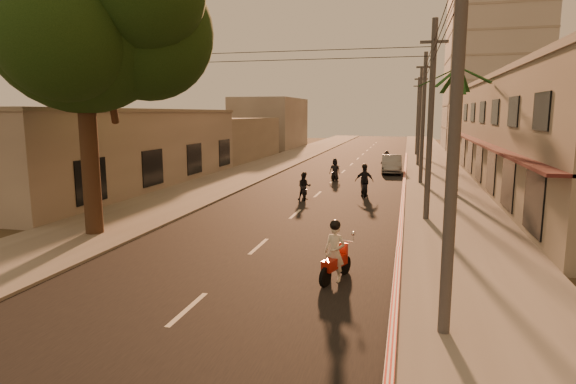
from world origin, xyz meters
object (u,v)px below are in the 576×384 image
Objects in this scene: palm_tree at (459,75)px; scooter_red at (335,254)px; scooter_mid_b at (364,182)px; scooter_far_a at (335,171)px; parked_car at (392,164)px; scooter_far_b at (386,161)px; scooter_mid_a at (304,187)px; broadleaf_tree at (92,19)px.

palm_tree is 18.73m from scooter_red.
scooter_far_a is (-2.72, 6.29, -0.14)m from scooter_mid_b.
palm_tree reaches higher than parked_car.
scooter_far_b is at bearing 78.43° from scooter_mid_b.
scooter_mid_a is at bearing -118.78° from scooter_far_b.
broadleaf_tree is at bearing -136.52° from palm_tree.
palm_tree reaches higher than scooter_red.
broadleaf_tree is at bearing -108.02° from scooter_far_a.
scooter_red is at bearing -88.80° from scooter_mid_a.
broadleaf_tree reaches higher than palm_tree.
scooter_far_b is at bearing 68.73° from scooter_far_a.
scooter_red reaches higher than scooter_far_b.
scooter_mid_a is 8.35m from scooter_far_a.
scooter_far_a is 0.37× the size of parked_car.
palm_tree is at bearing -84.89° from scooter_far_b.
broadleaf_tree reaches higher than scooter_far_b.
broadleaf_tree is 7.21× the size of scooter_far_b.
scooter_red is 15.10m from scooter_mid_b.
scooter_mid_b is 6.85m from scooter_far_a.
scooter_far_b is at bearing 61.66° from scooter_mid_a.
palm_tree is 4.85× the size of scooter_far_a.
scooter_mid_b reaches higher than scooter_far_b.
scooter_mid_a is 0.35× the size of parked_car.
broadleaf_tree is 29.00m from scooter_far_b.
broadleaf_tree is 20.18m from palm_tree.
scooter_mid_a is 16.62m from scooter_far_b.
scooter_mid_b is at bearing -64.49° from scooter_far_a.
broadleaf_tree is 1.48× the size of palm_tree.
scooter_red is 21.62m from scooter_far_a.
scooter_mid_b is 0.43× the size of parked_car.
broadleaf_tree is at bearing -137.06° from scooter_mid_b.
scooter_mid_b is (9.42, 11.96, -7.59)m from broadleaf_tree.
scooter_red reaches higher than scooter_mid_a.
parked_car is at bearing 107.00° from scooter_red.
broadleaf_tree is at bearing -136.71° from scooter_mid_a.
palm_tree is at bearing -70.87° from parked_car.
scooter_mid_a is at bearing 124.41° from scooter_red.
scooter_far_a is at bearing 69.83° from broadleaf_tree.
scooter_mid_a is 14.65m from parked_car.
broadleaf_tree reaches higher than scooter_mid_a.
scooter_mid_b is at bearing 17.52° from scooter_mid_a.
scooter_far_a reaches higher than scooter_mid_a.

